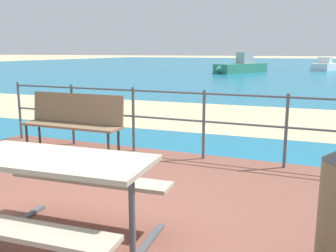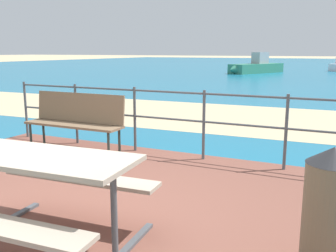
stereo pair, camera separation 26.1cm
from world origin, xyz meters
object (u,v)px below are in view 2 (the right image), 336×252
(park_bench, at_px, (76,117))
(trash_bin, at_px, (329,211))
(picnic_table, at_px, (42,180))
(boat_far, at_px, (256,67))

(park_bench, xyz_separation_m, trash_bin, (3.87, -2.00, -0.08))
(picnic_table, bearing_deg, trash_bin, 12.03)
(picnic_table, height_order, boat_far, boat_far)
(trash_bin, bearing_deg, boat_far, 103.29)
(picnic_table, distance_m, trash_bin, 2.21)
(trash_bin, relative_size, boat_far, 0.17)
(picnic_table, distance_m, park_bench, 3.14)
(park_bench, height_order, boat_far, boat_far)
(park_bench, distance_m, boat_far, 24.16)
(picnic_table, xyz_separation_m, park_bench, (-1.75, 2.61, -0.03))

